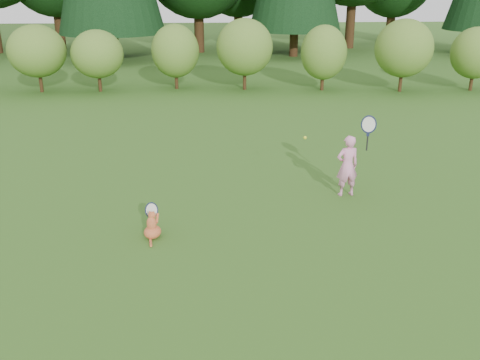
{
  "coord_description": "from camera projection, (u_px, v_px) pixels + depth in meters",
  "views": [
    {
      "loc": [
        -0.37,
        -8.76,
        4.31
      ],
      "look_at": [
        0.2,
        0.8,
        0.7
      ],
      "focal_mm": 40.0,
      "sensor_mm": 36.0,
      "label": 1
    }
  ],
  "objects": [
    {
      "name": "cat",
      "position": [
        152.0,
        224.0,
        9.43
      ],
      "size": [
        0.47,
        0.74,
        0.69
      ],
      "rotation": [
        0.0,
        0.0,
        -0.3
      ],
      "color": "#B34922",
      "rests_on": "ground"
    },
    {
      "name": "ground",
      "position": [
        232.0,
        232.0,
        9.72
      ],
      "size": [
        100.0,
        100.0,
        0.0
      ],
      "primitive_type": "plane",
      "color": "#255919",
      "rests_on": "ground"
    },
    {
      "name": "tennis_ball",
      "position": [
        305.0,
        138.0,
        11.18
      ],
      "size": [
        0.07,
        0.07,
        0.07
      ],
      "color": "#C9D419",
      "rests_on": "ground"
    },
    {
      "name": "shrub_row",
      "position": [
        217.0,
        57.0,
        21.37
      ],
      "size": [
        28.0,
        3.0,
        2.8
      ],
      "primitive_type": null,
      "color": "#4F7E27",
      "rests_on": "ground"
    },
    {
      "name": "child",
      "position": [
        348.0,
        164.0,
        11.12
      ],
      "size": [
        0.76,
        0.47,
        1.97
      ],
      "rotation": [
        0.0,
        0.0,
        3.32
      ],
      "color": "pink",
      "rests_on": "ground"
    }
  ]
}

